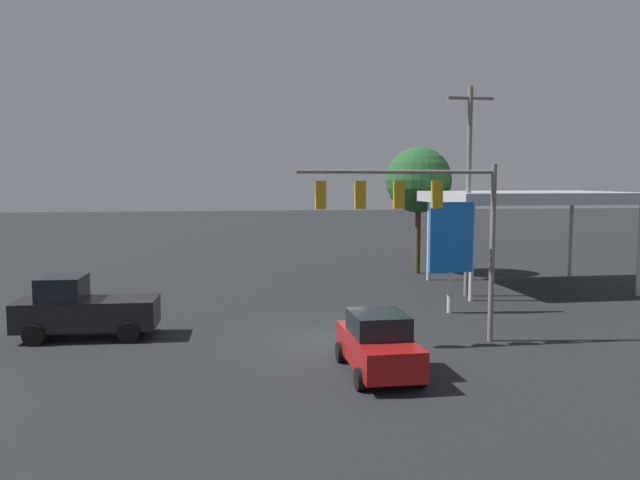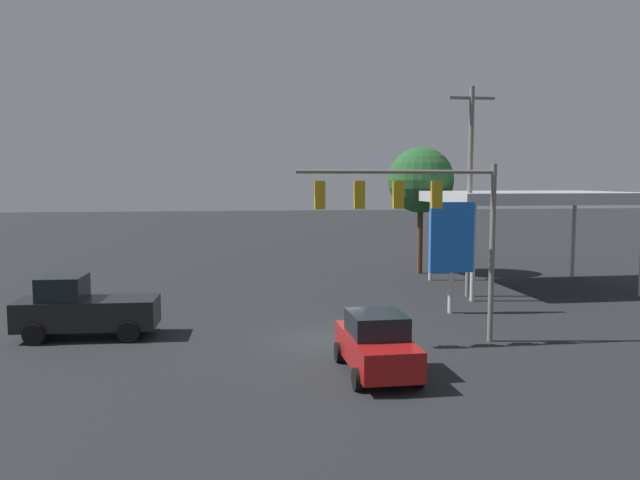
# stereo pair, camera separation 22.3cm
# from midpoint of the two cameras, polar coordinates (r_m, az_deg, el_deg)

# --- Properties ---
(ground_plane) EXTENTS (200.00, 200.00, 0.00)m
(ground_plane) POSITION_cam_midpoint_polar(r_m,az_deg,el_deg) (24.11, 0.46, -8.99)
(ground_plane) COLOR black
(traffic_signal_assembly) EXTENTS (7.41, 0.43, 6.63)m
(traffic_signal_assembly) POSITION_cam_midpoint_polar(r_m,az_deg,el_deg) (22.82, 8.38, 2.89)
(traffic_signal_assembly) COLOR slate
(traffic_signal_assembly) RESTS_ON ground
(utility_pole) EXTENTS (2.40, 0.26, 10.75)m
(utility_pole) POSITION_cam_midpoint_polar(r_m,az_deg,el_deg) (32.95, 13.23, 4.73)
(utility_pole) COLOR slate
(utility_pole) RESTS_ON ground
(gas_station_canopy) EXTENTS (10.40, 7.82, 5.38)m
(gas_station_canopy) POSITION_cam_midpoint_polar(r_m,az_deg,el_deg) (36.63, 18.33, 3.64)
(gas_station_canopy) COLOR #B2B7BC
(gas_station_canopy) RESTS_ON ground
(price_sign) EXTENTS (2.02, 0.27, 5.05)m
(price_sign) POSITION_cam_midpoint_polar(r_m,az_deg,el_deg) (28.71, 11.65, -0.04)
(price_sign) COLOR #B7B7BC
(price_sign) RESTS_ON ground
(sedan_waiting) EXTENTS (2.11, 4.43, 1.93)m
(sedan_waiting) POSITION_cam_midpoint_polar(r_m,az_deg,el_deg) (19.75, 5.01, -9.43)
(sedan_waiting) COLOR maroon
(sedan_waiting) RESTS_ON ground
(pickup_parked) EXTENTS (5.27, 2.40, 2.40)m
(pickup_parked) POSITION_cam_midpoint_polar(r_m,az_deg,el_deg) (25.66, -21.06, -5.93)
(pickup_parked) COLOR black
(pickup_parked) RESTS_ON ground
(street_tree) EXTENTS (4.22, 4.22, 8.14)m
(street_tree) POSITION_cam_midpoint_polar(r_m,az_deg,el_deg) (40.60, 8.85, 5.40)
(street_tree) COLOR #4C331E
(street_tree) RESTS_ON ground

